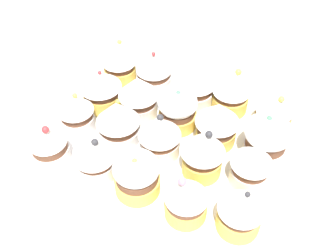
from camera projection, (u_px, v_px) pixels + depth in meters
The scene contains 22 objects.
ground_plane at pixel (168, 151), 62.01cm from camera, with size 180.00×180.00×3.00cm, color #B2A899.
baking_tray at pixel (168, 142), 60.51cm from camera, with size 31.04×37.78×1.20cm.
cupcake_0 at pixel (241, 209), 47.11cm from camera, with size 5.75×5.75×7.62cm.
cupcake_1 at pixel (251, 165), 51.96cm from camera, with size 5.70×5.70×7.00cm.
cupcake_2 at pixel (267, 139), 54.99cm from camera, with size 6.80×6.80×7.63cm.
cupcake_3 at pixel (274, 112), 59.84cm from camera, with size 5.77×5.77×6.59cm.
cupcake_4 at pixel (186, 197), 48.34cm from camera, with size 5.56×5.56×7.80cm.
cupcake_5 at pixel (203, 151), 52.77cm from camera, with size 6.11×6.11×8.49cm.
cupcake_6 at pixel (217, 122), 57.25cm from camera, with size 6.54×6.54×7.42cm.
cupcake_7 at pixel (231, 91), 62.08cm from camera, with size 6.00×6.00×8.00cm.
cupcake_8 at pixel (136, 174), 51.46cm from camera, with size 6.20×6.20×6.65cm.
cupcake_9 at pixel (159, 135), 55.57cm from camera, with size 6.17×6.17×7.60cm.
cupcake_10 at pixel (175, 108), 60.08cm from camera, with size 6.04×6.04×6.87cm.
cupcake_11 at pixel (196, 84), 63.32cm from camera, with size 6.38×6.38×7.44cm.
cupcake_12 at pixel (95, 158), 53.05cm from camera, with size 5.76×5.76×7.03cm.
cupcake_13 at pixel (118, 121), 57.43cm from camera, with size 6.52×6.52×7.68cm.
cupcake_14 at pixel (138, 96), 61.13cm from camera, with size 6.31×6.31×7.56cm.
cupcake_15 at pixel (154, 69), 66.36cm from camera, with size 6.06×6.06×7.44cm.
cupcake_16 at pixel (48, 143), 54.82cm from camera, with size 5.34×5.34×7.36cm.
cupcake_17 at pixel (76, 112), 59.09cm from camera, with size 5.43×5.43×7.29cm.
cupcake_18 at pixel (101, 88), 63.06cm from camera, with size 6.73×6.73×7.05cm.
cupcake_19 at pixel (119, 61), 67.59cm from camera, with size 5.79×5.79×7.80cm.
Camera 1 is at (-36.77, -16.59, 45.77)cm, focal length 41.98 mm.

